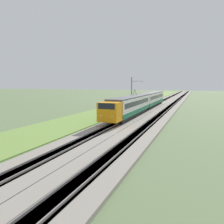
{
  "coord_description": "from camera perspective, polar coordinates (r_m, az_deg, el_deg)",
  "views": [
    {
      "loc": [
        -0.65,
        -10.7,
        5.98
      ],
      "look_at": [
        26.75,
        0.0,
        2.15
      ],
      "focal_mm": 35.0,
      "sensor_mm": 36.0,
      "label": 1
    }
  ],
  "objects": [
    {
      "name": "passenger_train",
      "position": [
        46.85,
        8.07,
        2.82
      ],
      "size": [
        39.54,
        2.88,
        4.89
      ],
      "rotation": [
        0.0,
        0.0,
        3.14
      ],
      "color": "orange",
      "rests_on": "ground"
    },
    {
      "name": "catenary_mast_mid",
      "position": [
        47.32,
        5.2,
        4.79
      ],
      "size": [
        0.22,
        2.56,
        7.4
      ],
      "color": "slate",
      "rests_on": "ground"
    },
    {
      "name": "ballast_main",
      "position": [
        52.1,
        9.34,
        0.9
      ],
      "size": [
        240.0,
        4.4,
        0.3
      ],
      "color": "gray",
      "rests_on": "ground"
    },
    {
      "name": "track_adjacent",
      "position": [
        51.37,
        14.22,
        0.69
      ],
      "size": [
        240.0,
        1.57,
        0.45
      ],
      "color": "#4C4238",
      "rests_on": "ground"
    },
    {
      "name": "grass_verge",
      "position": [
        54.04,
        1.88,
        1.13
      ],
      "size": [
        240.0,
        8.21,
        0.12
      ],
      "color": "olive",
      "rests_on": "ground"
    },
    {
      "name": "ballast_adjacent",
      "position": [
        51.37,
        14.22,
        0.68
      ],
      "size": [
        240.0,
        4.4,
        0.3
      ],
      "color": "gray",
      "rests_on": "ground"
    },
    {
      "name": "track_main",
      "position": [
        52.1,
        9.34,
        0.91
      ],
      "size": [
        240.0,
        1.57,
        0.45
      ],
      "color": "#4C4238",
      "rests_on": "ground"
    }
  ]
}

